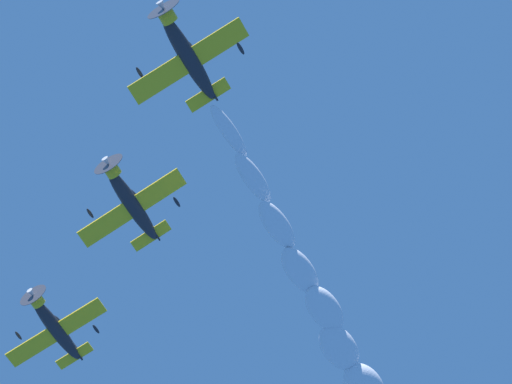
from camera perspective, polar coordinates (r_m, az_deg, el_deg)
The scene contains 4 objects.
airplane_lead at distance 82.14m, azimuth -3.62°, elevation 7.17°, with size 9.11×8.56×4.65m.
airplane_left_wingman at distance 90.95m, azimuth -6.53°, elevation -0.49°, with size 9.04×8.56×4.68m.
airplane_right_wingman at distance 101.34m, azimuth -10.40°, elevation -6.88°, with size 9.15×8.58×4.40m.
smoke_trail_lead at distance 95.67m, azimuth 4.36°, elevation -7.88°, with size 17.25×36.15×8.17m.
Camera 1 is at (-31.83, 22.81, 1.75)m, focal length 77.20 mm.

